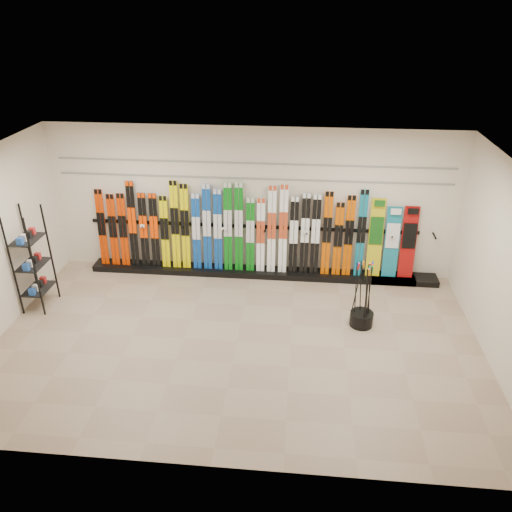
{
  "coord_description": "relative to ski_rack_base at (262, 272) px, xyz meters",
  "views": [
    {
      "loc": [
        0.95,
        -6.64,
        5.08
      ],
      "look_at": [
        0.23,
        1.0,
        1.1
      ],
      "focal_mm": 35.0,
      "sensor_mm": 36.0,
      "label": 1
    }
  ],
  "objects": [
    {
      "name": "right_wall",
      "position": [
        3.78,
        -2.28,
        1.44
      ],
      "size": [
        0.0,
        5.0,
        5.0
      ],
      "primitive_type": "plane",
      "rotation": [
        1.57,
        0.0,
        -1.57
      ],
      "color": "beige",
      "rests_on": "floor"
    },
    {
      "name": "back_wall",
      "position": [
        -0.22,
        0.22,
        1.44
      ],
      "size": [
        8.0,
        0.0,
        8.0
      ],
      "primitive_type": "plane",
      "rotation": [
        1.57,
        0.0,
        0.0
      ],
      "color": "beige",
      "rests_on": "floor"
    },
    {
      "name": "slatwall_rail_0",
      "position": [
        -0.22,
        0.2,
        1.94
      ],
      "size": [
        7.6,
        0.02,
        0.03
      ],
      "primitive_type": "cube",
      "color": "gray",
      "rests_on": "back_wall"
    },
    {
      "name": "ski_poles",
      "position": [
        1.88,
        -1.6,
        0.55
      ],
      "size": [
        0.34,
        0.31,
        1.18
      ],
      "color": "black",
      "rests_on": "pole_bin"
    },
    {
      "name": "ski_rack_base",
      "position": [
        0.0,
        0.0,
        0.0
      ],
      "size": [
        8.0,
        0.4,
        0.12
      ],
      "primitive_type": "cube",
      "color": "black",
      "rests_on": "floor"
    },
    {
      "name": "skis",
      "position": [
        -0.65,
        0.03,
        0.89
      ],
      "size": [
        5.39,
        0.19,
        1.83
      ],
      "color": "#C52E00",
      "rests_on": "ski_rack_base"
    },
    {
      "name": "floor",
      "position": [
        -0.22,
        -2.28,
        -0.06
      ],
      "size": [
        8.0,
        8.0,
        0.0
      ],
      "primitive_type": "plane",
      "color": "gray",
      "rests_on": "ground"
    },
    {
      "name": "ceiling",
      "position": [
        -0.22,
        -2.28,
        2.94
      ],
      "size": [
        8.0,
        8.0,
        0.0
      ],
      "primitive_type": "plane",
      "rotation": [
        3.14,
        0.0,
        0.0
      ],
      "color": "silver",
      "rests_on": "back_wall"
    },
    {
      "name": "pole_bin",
      "position": [
        1.87,
        -1.59,
        0.07
      ],
      "size": [
        0.4,
        0.4,
        0.25
      ],
      "primitive_type": "cylinder",
      "color": "black",
      "rests_on": "floor"
    },
    {
      "name": "snowboards",
      "position": [
        2.54,
        0.07,
        0.8
      ],
      "size": [
        0.92,
        0.24,
        1.57
      ],
      "color": "gold",
      "rests_on": "ski_rack_base"
    },
    {
      "name": "accessory_rack",
      "position": [
        -3.97,
        -1.51,
        0.89
      ],
      "size": [
        0.4,
        0.6,
        1.89
      ],
      "primitive_type": "cube",
      "color": "black",
      "rests_on": "floor"
    },
    {
      "name": "slatwall_rail_1",
      "position": [
        -0.22,
        0.2,
        2.24
      ],
      "size": [
        7.6,
        0.02,
        0.03
      ],
      "primitive_type": "cube",
      "color": "gray",
      "rests_on": "back_wall"
    }
  ]
}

